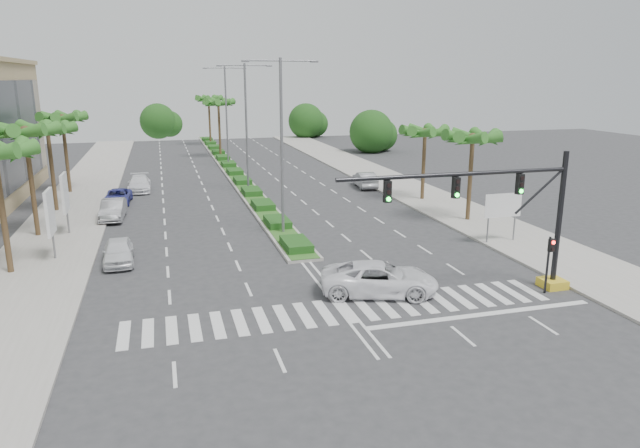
# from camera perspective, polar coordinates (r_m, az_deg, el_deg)

# --- Properties ---
(ground) EXTENTS (160.00, 160.00, 0.00)m
(ground) POSITION_cam_1_polar(r_m,az_deg,el_deg) (27.41, 2.52, -8.64)
(ground) COLOR #333335
(ground) RESTS_ON ground
(footpath_right) EXTENTS (6.00, 120.00, 0.15)m
(footpath_right) POSITION_cam_1_polar(r_m,az_deg,el_deg) (50.79, 11.85, 2.02)
(footpath_right) COLOR gray
(footpath_right) RESTS_ON ground
(footpath_left) EXTENTS (6.00, 120.00, 0.15)m
(footpath_left) POSITION_cam_1_polar(r_m,az_deg,el_deg) (45.78, -24.31, -0.33)
(footpath_left) COLOR gray
(footpath_left) RESTS_ON ground
(median) EXTENTS (2.20, 75.00, 0.20)m
(median) POSITION_cam_1_polar(r_m,az_deg,el_deg) (70.20, -9.03, 5.56)
(median) COLOR gray
(median) RESTS_ON ground
(median_grass) EXTENTS (1.80, 75.00, 0.04)m
(median_grass) POSITION_cam_1_polar(r_m,az_deg,el_deg) (70.18, -9.04, 5.66)
(median_grass) COLOR #2D6322
(median_grass) RESTS_ON median
(signal_gantry) EXTENTS (12.60, 1.20, 7.20)m
(signal_gantry) POSITION_cam_1_polar(r_m,az_deg,el_deg) (30.37, 19.46, -0.27)
(signal_gantry) COLOR gold
(signal_gantry) RESTS_ON ground
(pedestrian_signal) EXTENTS (0.28, 0.36, 3.00)m
(pedestrian_signal) POSITION_cam_1_polar(r_m,az_deg,el_deg) (30.99, 21.97, -2.93)
(pedestrian_signal) COLOR black
(pedestrian_signal) RESTS_ON ground
(direction_sign) EXTENTS (2.70, 0.11, 3.40)m
(direction_sign) POSITION_cam_1_polar(r_m,az_deg,el_deg) (39.34, 17.81, 1.59)
(direction_sign) COLOR slate
(direction_sign) RESTS_ON ground
(billboard_near) EXTENTS (0.18, 2.10, 4.35)m
(billboard_near) POSITION_cam_1_polar(r_m,az_deg,el_deg) (37.34, -25.40, 1.01)
(billboard_near) COLOR slate
(billboard_near) RESTS_ON ground
(billboard_far) EXTENTS (0.18, 2.10, 4.35)m
(billboard_far) POSITION_cam_1_polar(r_m,az_deg,el_deg) (43.14, -24.16, 2.79)
(billboard_far) COLOR slate
(billboard_far) RESTS_ON ground
(palm_left_mid) EXTENTS (4.57, 4.68, 7.95)m
(palm_left_mid) POSITION_cam_1_polar(r_m,az_deg,el_deg) (42.95, -27.38, 7.96)
(palm_left_mid) COLOR brown
(palm_left_mid) RESTS_ON ground
(palm_left_far) EXTENTS (4.57, 4.68, 7.35)m
(palm_left_far) POSITION_cam_1_polar(r_m,az_deg,el_deg) (50.83, -25.58, 8.27)
(palm_left_far) COLOR brown
(palm_left_far) RESTS_ON ground
(palm_left_end) EXTENTS (4.57, 4.68, 7.75)m
(palm_left_end) POSITION_cam_1_polar(r_m,az_deg,el_deg) (58.68, -24.37, 9.43)
(palm_left_end) COLOR brown
(palm_left_end) RESTS_ON ground
(palm_right_near) EXTENTS (4.57, 4.68, 7.05)m
(palm_right_near) POSITION_cam_1_polar(r_m,az_deg,el_deg) (44.31, 15.02, 8.09)
(palm_right_near) COLOR brown
(palm_right_near) RESTS_ON ground
(palm_right_far) EXTENTS (4.57, 4.68, 6.75)m
(palm_right_far) POSITION_cam_1_polar(r_m,az_deg,el_deg) (51.35, 10.45, 8.83)
(palm_right_far) COLOR brown
(palm_right_far) RESTS_ON ground
(palm_median_a) EXTENTS (4.57, 4.68, 8.05)m
(palm_median_a) POSITION_cam_1_polar(r_m,az_deg,el_deg) (79.41, -10.13, 11.67)
(palm_median_a) COLOR brown
(palm_median_a) RESTS_ON ground
(palm_median_b) EXTENTS (4.57, 4.68, 8.05)m
(palm_median_b) POSITION_cam_1_polar(r_m,az_deg,el_deg) (94.33, -11.08, 12.04)
(palm_median_b) COLOR brown
(palm_median_b) RESTS_ON ground
(streetlight_near) EXTENTS (5.10, 0.25, 12.00)m
(streetlight_near) POSITION_cam_1_polar(r_m,az_deg,el_deg) (38.95, -3.86, 8.63)
(streetlight_near) COLOR slate
(streetlight_near) RESTS_ON ground
(streetlight_mid) EXTENTS (5.10, 0.25, 12.00)m
(streetlight_mid) POSITION_cam_1_polar(r_m,az_deg,el_deg) (54.65, -7.39, 10.22)
(streetlight_mid) COLOR slate
(streetlight_mid) RESTS_ON ground
(streetlight_far) EXTENTS (5.10, 0.25, 12.00)m
(streetlight_far) POSITION_cam_1_polar(r_m,az_deg,el_deg) (70.49, -9.35, 11.08)
(streetlight_far) COLOR slate
(streetlight_far) RESTS_ON ground
(car_parked_a) EXTENTS (1.87, 4.31, 1.45)m
(car_parked_a) POSITION_cam_1_polar(r_m,az_deg,el_deg) (35.90, -19.52, -2.61)
(car_parked_a) COLOR silver
(car_parked_a) RESTS_ON ground
(car_parked_b) EXTENTS (1.91, 4.82, 1.56)m
(car_parked_b) POSITION_cam_1_polar(r_m,az_deg,el_deg) (47.13, -19.99, 1.37)
(car_parked_b) COLOR #9E9DA2
(car_parked_b) RESTS_ON ground
(car_parked_c) EXTENTS (2.38, 4.69, 1.27)m
(car_parked_c) POSITION_cam_1_polar(r_m,az_deg,el_deg) (52.79, -19.57, 2.58)
(car_parked_c) COLOR #313697
(car_parked_c) RESTS_ON ground
(car_parked_d) EXTENTS (2.09, 5.12, 1.49)m
(car_parked_d) POSITION_cam_1_polar(r_m,az_deg,el_deg) (58.18, -17.62, 3.88)
(car_parked_d) COLOR white
(car_parked_d) RESTS_ON ground
(car_crossing) EXTENTS (6.49, 4.41, 1.65)m
(car_crossing) POSITION_cam_1_polar(r_m,az_deg,el_deg) (29.25, 5.96, -5.45)
(car_crossing) COLOR white
(car_crossing) RESTS_ON ground
(car_right) EXTENTS (2.19, 4.92, 1.57)m
(car_right) POSITION_cam_1_polar(r_m,az_deg,el_deg) (57.49, 4.53, 4.44)
(car_right) COLOR #AAABAF
(car_right) RESTS_ON ground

